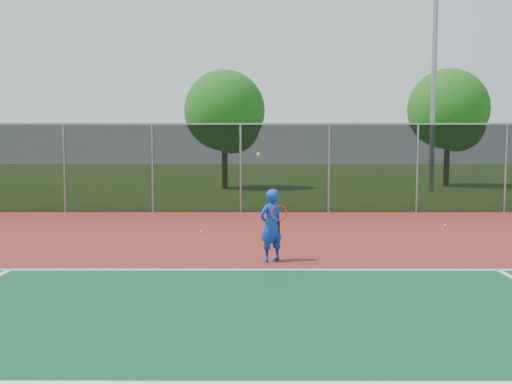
# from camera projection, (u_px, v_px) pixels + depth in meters

# --- Properties ---
(ground) EXTENTS (120.00, 120.00, 0.00)m
(ground) POSITION_uv_depth(u_px,v_px,m) (442.00, 322.00, 7.50)
(ground) COLOR #35621C
(ground) RESTS_ON ground
(court_apron) EXTENTS (30.00, 20.00, 0.02)m
(court_apron) POSITION_uv_depth(u_px,v_px,m) (403.00, 284.00, 9.50)
(court_apron) COLOR maroon
(court_apron) RESTS_ON ground
(fence_back) EXTENTS (30.00, 0.06, 3.03)m
(fence_back) POSITION_uv_depth(u_px,v_px,m) (329.00, 167.00, 19.33)
(fence_back) COLOR black
(fence_back) RESTS_ON court_apron
(tennis_player) EXTENTS (0.63, 0.71, 2.15)m
(tennis_player) POSITION_uv_depth(u_px,v_px,m) (271.00, 225.00, 11.24)
(tennis_player) COLOR #133CB6
(tennis_player) RESTS_ON court_apron
(practice_ball_2) EXTENTS (0.07, 0.07, 0.07)m
(practice_ball_2) POSITION_uv_depth(u_px,v_px,m) (201.00, 232.00, 14.84)
(practice_ball_2) COLOR yellow
(practice_ball_2) RESTS_ON court_apron
(practice_ball_3) EXTENTS (0.07, 0.07, 0.07)m
(practice_ball_3) POSITION_uv_depth(u_px,v_px,m) (445.00, 225.00, 16.09)
(practice_ball_3) COLOR yellow
(practice_ball_3) RESTS_ON court_apron
(floodlight_n) EXTENTS (0.90, 0.40, 11.53)m
(floodlight_n) POSITION_uv_depth(u_px,v_px,m) (434.00, 56.00, 27.34)
(floodlight_n) COLOR gray
(floodlight_n) RESTS_ON ground
(tree_back_left) EXTENTS (4.21, 4.21, 6.18)m
(tree_back_left) POSITION_uv_depth(u_px,v_px,m) (226.00, 114.00, 29.50)
(tree_back_left) COLOR #331F12
(tree_back_left) RESTS_ON ground
(tree_back_mid) EXTENTS (4.39, 4.39, 6.44)m
(tree_back_mid) POSITION_uv_depth(u_px,v_px,m) (450.00, 113.00, 31.11)
(tree_back_mid) COLOR #331F12
(tree_back_mid) RESTS_ON ground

